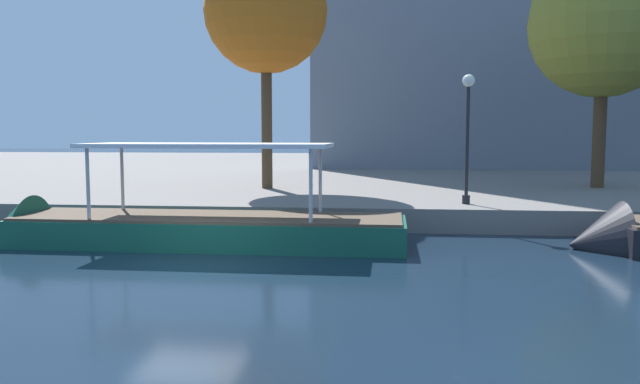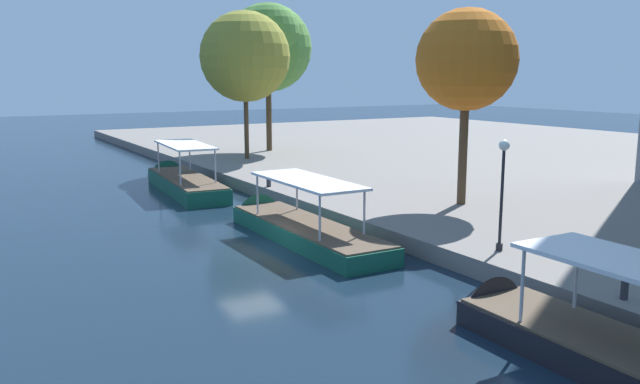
% 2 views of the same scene
% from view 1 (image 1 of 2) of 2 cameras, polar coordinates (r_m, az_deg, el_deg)
% --- Properties ---
extents(ground_plane, '(220.00, 220.00, 0.00)m').
position_cam_1_polar(ground_plane, '(15.45, -11.94, -6.76)').
color(ground_plane, '#142333').
extents(dock_promenade, '(120.00, 55.00, 0.79)m').
position_cam_1_polar(dock_promenade, '(47.90, 0.35, 2.03)').
color(dock_promenade, slate).
rests_on(dock_promenade, ground_plane).
extents(tour_boat_1, '(12.46, 2.87, 4.04)m').
position_cam_1_polar(tour_boat_1, '(18.66, -12.96, -3.81)').
color(tour_boat_1, '#14513D').
rests_on(tour_boat_1, ground_plane).
extents(lamp_post, '(0.42, 0.42, 4.41)m').
position_cam_1_polar(lamp_post, '(21.92, 13.34, 6.29)').
color(lamp_post, black).
rests_on(lamp_post, dock_promenade).
extents(tree_0, '(5.32, 5.32, 10.31)m').
position_cam_1_polar(tree_0, '(27.81, -4.87, 15.85)').
color(tree_0, '#4C3823').
rests_on(tree_0, dock_promenade).
extents(tree_1, '(6.39, 6.39, 10.36)m').
position_cam_1_polar(tree_1, '(30.89, 23.99, 13.99)').
color(tree_1, '#4C3823').
rests_on(tree_1, dock_promenade).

